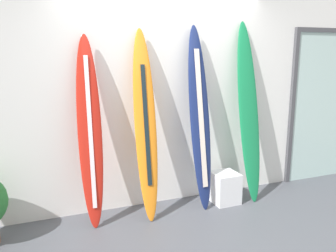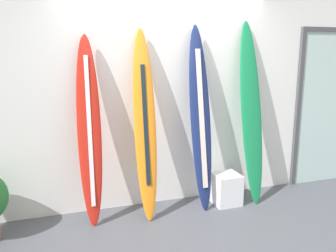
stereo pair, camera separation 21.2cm
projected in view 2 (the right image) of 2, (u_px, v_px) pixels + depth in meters
name	position (u px, v px, depth m)	size (l,w,h in m)	color
ground	(204.00, 252.00, 3.34)	(8.00, 8.00, 0.04)	#4D5057
wall_back	(163.00, 90.00, 4.25)	(7.20, 0.20, 2.80)	white
surfboard_crimson	(89.00, 133.00, 3.73)	(0.27, 0.42, 2.04)	red
surfboard_sunset	(145.00, 126.00, 3.87)	(0.27, 0.51, 2.11)	orange
surfboard_navy	(200.00, 119.00, 4.08)	(0.28, 0.45, 2.16)	navy
surfboard_emerald	(251.00, 113.00, 4.29)	(0.30, 0.48, 2.22)	#177F49
display_block_left	(226.00, 189.00, 4.32)	(0.32, 0.32, 0.38)	white
glass_door	(328.00, 105.00, 4.92)	(1.09, 0.06, 2.17)	silver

